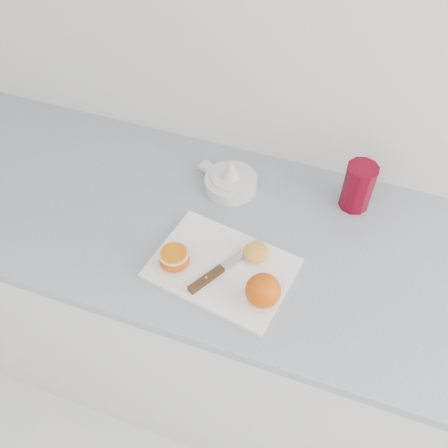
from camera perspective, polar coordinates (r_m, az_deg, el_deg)
name	(u,v)px	position (r m, az deg, el deg)	size (l,w,h in m)	color
counter	(251,324)	(1.62, 3.07, -11.32)	(2.38, 0.64, 0.89)	white
cutting_board	(222,268)	(1.19, -0.24, -5.07)	(0.32, 0.23, 0.01)	white
whole_orange	(263,291)	(1.10, 4.49, -7.59)	(0.08, 0.08, 0.08)	#F25312
half_orange	(174,258)	(1.17, -5.70, -3.94)	(0.07, 0.07, 0.05)	#F25312
squeezed_shell	(256,252)	(1.19, 3.67, -3.26)	(0.06, 0.06, 0.03)	gold
paring_knife	(213,275)	(1.16, -1.29, -5.79)	(0.13, 0.21, 0.01)	#472E13
citrus_juicer	(230,180)	(1.35, 0.75, 5.01)	(0.18, 0.14, 0.10)	white
red_tumbler	(358,188)	(1.33, 15.03, 4.00)	(0.08, 0.08, 0.13)	#6C0113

